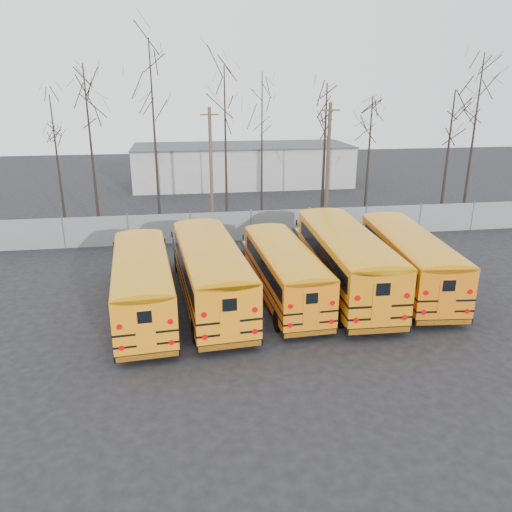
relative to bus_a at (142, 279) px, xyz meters
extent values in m
plane|color=black|center=(6.44, -1.27, -1.71)|extent=(120.00, 120.00, 0.00)
cube|color=gray|center=(6.44, 10.73, -0.71)|extent=(40.00, 0.04, 2.00)
cube|color=beige|center=(8.44, 30.73, 0.29)|extent=(22.00, 8.00, 4.00)
cylinder|color=black|center=(-0.79, -3.38, -1.24)|extent=(0.34, 0.96, 0.94)
cylinder|color=black|center=(1.33, -3.20, -1.24)|extent=(0.34, 0.96, 0.94)
cylinder|color=black|center=(-1.44, 4.50, -1.24)|extent=(0.34, 0.96, 0.94)
cylinder|color=black|center=(0.68, 4.67, -1.24)|extent=(0.34, 0.96, 0.94)
cube|color=orange|center=(0.02, -0.24, -0.13)|extent=(3.06, 8.91, 2.21)
cube|color=orange|center=(-0.40, 4.91, -0.77)|extent=(2.24, 1.77, 0.94)
cube|color=black|center=(0.04, -0.43, 0.36)|extent=(3.02, 7.98, 0.66)
cube|color=black|center=(-0.05, 0.55, -0.81)|extent=(3.22, 10.53, 0.08)
cube|color=black|center=(-0.05, 0.55, -0.34)|extent=(3.22, 10.53, 0.08)
cube|color=black|center=(0.37, -4.51, -1.28)|extent=(2.42, 0.40, 0.26)
cube|color=black|center=(-0.47, 5.66, -1.28)|extent=(2.27, 0.37, 0.24)
cube|color=orange|center=(0.38, -4.61, -0.16)|extent=(0.71, 0.10, 1.46)
cylinder|color=#B20505|center=(-0.51, -4.70, -0.81)|extent=(0.21, 0.05, 0.21)
cylinder|color=#B20505|center=(1.27, -4.55, -0.81)|extent=(0.21, 0.05, 0.21)
cylinder|color=#B20505|center=(-0.51, -4.70, 0.03)|extent=(0.21, 0.05, 0.21)
cylinder|color=#B20505|center=(1.27, -4.55, 0.03)|extent=(0.21, 0.05, 0.21)
cylinder|color=black|center=(2.20, -3.02, -1.20)|extent=(0.36, 1.03, 1.01)
cylinder|color=black|center=(4.47, -2.84, -1.20)|extent=(0.36, 1.03, 1.01)
cylinder|color=black|center=(1.52, 5.42, -1.20)|extent=(0.36, 1.03, 1.01)
cylinder|color=black|center=(3.80, 5.60, -1.20)|extent=(0.36, 1.03, 1.01)
cube|color=orange|center=(3.08, 0.33, -0.02)|extent=(3.26, 9.55, 2.37)
cube|color=orange|center=(2.63, 5.86, -0.70)|extent=(2.40, 1.89, 1.01)
cube|color=black|center=(3.09, 0.13, 0.51)|extent=(3.22, 8.55, 0.71)
cube|color=black|center=(3.01, 1.19, -0.75)|extent=(3.43, 11.28, 0.09)
cube|color=black|center=(3.01, 1.19, -0.25)|extent=(3.43, 11.28, 0.09)
cube|color=black|center=(3.44, -4.24, -1.25)|extent=(2.59, 0.43, 0.28)
cube|color=black|center=(2.57, 6.67, -1.25)|extent=(2.43, 0.39, 0.26)
cube|color=orange|center=(3.45, -4.35, -0.04)|extent=(0.76, 0.10, 1.56)
cylinder|color=#B20505|center=(2.50, -4.44, -0.75)|extent=(0.22, 0.06, 0.22)
cylinder|color=#B20505|center=(4.41, -4.28, -0.75)|extent=(0.22, 0.06, 0.22)
cylinder|color=#B20505|center=(2.50, -4.44, 0.16)|extent=(0.22, 0.06, 0.22)
cylinder|color=#B20505|center=(4.41, -4.28, 0.16)|extent=(0.22, 0.06, 0.22)
cylinder|color=black|center=(5.67, -2.52, -1.26)|extent=(0.29, 0.92, 0.90)
cylinder|color=black|center=(7.71, -2.42, -1.26)|extent=(0.29, 0.92, 0.90)
cylinder|color=black|center=(5.33, 5.08, -1.26)|extent=(0.29, 0.92, 0.90)
cylinder|color=black|center=(7.37, 5.17, -1.26)|extent=(0.29, 0.92, 0.90)
cube|color=orange|center=(6.56, 0.47, -0.19)|extent=(2.64, 8.51, 2.13)
cube|color=orange|center=(6.33, 5.44, -0.80)|extent=(2.10, 1.63, 0.90)
cube|color=black|center=(6.57, 0.29, 0.28)|extent=(2.64, 7.61, 0.63)
cube|color=black|center=(6.52, 1.24, -0.85)|extent=(2.74, 10.07, 0.08)
cube|color=black|center=(6.52, 1.24, -0.40)|extent=(2.74, 10.07, 0.08)
cube|color=black|center=(6.75, -3.65, -1.30)|extent=(2.32, 0.30, 0.25)
cube|color=black|center=(6.30, 6.16, -1.30)|extent=(2.18, 0.28, 0.24)
cube|color=orange|center=(6.75, -3.75, -0.21)|extent=(0.68, 0.07, 1.40)
cylinder|color=#B20505|center=(5.89, -3.79, -0.85)|extent=(0.20, 0.05, 0.20)
cylinder|color=#B20505|center=(7.61, -3.72, -0.85)|extent=(0.20, 0.05, 0.20)
cylinder|color=#B20505|center=(5.89, -3.79, -0.03)|extent=(0.20, 0.05, 0.20)
cylinder|color=#B20505|center=(7.61, -3.72, -0.03)|extent=(0.20, 0.05, 0.20)
cylinder|color=black|center=(8.37, -2.53, -1.18)|extent=(0.33, 1.07, 1.06)
cylinder|color=black|center=(10.76, -2.61, -1.18)|extent=(0.33, 1.07, 1.06)
cylinder|color=black|center=(8.66, 6.38, -1.18)|extent=(0.33, 1.07, 1.06)
cylinder|color=black|center=(11.06, 6.30, -1.18)|extent=(0.33, 1.07, 1.06)
cube|color=orange|center=(9.68, 0.88, 0.07)|extent=(2.97, 9.95, 2.49)
cube|color=orange|center=(9.87, 6.71, -0.65)|extent=(2.45, 1.88, 1.06)
cube|color=black|center=(9.67, 0.67, 0.63)|extent=(2.98, 8.89, 0.74)
cube|color=black|center=(9.71, 1.78, -0.70)|extent=(3.07, 11.78, 0.10)
cube|color=black|center=(9.71, 1.78, -0.17)|extent=(3.07, 11.78, 0.10)
cube|color=black|center=(9.52, -3.95, -1.23)|extent=(2.72, 0.32, 0.30)
cube|color=black|center=(9.90, 7.56, -1.23)|extent=(2.55, 0.30, 0.28)
cube|color=orange|center=(9.52, -4.07, 0.04)|extent=(0.80, 0.07, 1.65)
cylinder|color=#B20505|center=(8.51, -4.04, -0.70)|extent=(0.23, 0.05, 0.23)
cylinder|color=#B20505|center=(10.52, -4.11, -0.70)|extent=(0.23, 0.05, 0.23)
cylinder|color=#B20505|center=(8.51, -4.04, 0.26)|extent=(0.23, 0.05, 0.23)
cylinder|color=#B20505|center=(10.52, -4.11, 0.26)|extent=(0.23, 0.05, 0.23)
cylinder|color=black|center=(11.55, -2.22, -1.22)|extent=(0.37, 1.00, 0.98)
cylinder|color=black|center=(13.74, -2.44, -1.22)|extent=(0.37, 1.00, 0.98)
cylinder|color=black|center=(12.34, 5.94, -1.22)|extent=(0.37, 1.00, 0.98)
cylinder|color=black|center=(14.54, 5.73, -1.22)|extent=(0.37, 1.00, 0.98)
cube|color=orange|center=(12.95, 0.83, -0.07)|extent=(3.31, 9.28, 2.30)
cube|color=orange|center=(13.48, 6.18, -0.73)|extent=(2.35, 1.87, 0.98)
cube|color=black|center=(12.94, 0.64, 0.44)|extent=(3.26, 8.31, 0.68)
cube|color=black|center=(13.03, 1.66, -0.78)|extent=(3.51, 10.95, 0.09)
cube|color=black|center=(13.03, 1.66, -0.29)|extent=(3.51, 10.95, 0.09)
cube|color=black|center=(12.52, -3.59, -1.27)|extent=(2.51, 0.46, 0.27)
cube|color=black|center=(13.55, 6.96, -1.27)|extent=(2.35, 0.42, 0.25)
cube|color=orange|center=(12.51, -3.70, -0.10)|extent=(0.73, 0.11, 1.51)
cylinder|color=#B20505|center=(11.59, -3.62, -0.78)|extent=(0.22, 0.06, 0.21)
cylinder|color=#B20505|center=(13.43, -3.80, -0.78)|extent=(0.22, 0.06, 0.21)
cylinder|color=#B20505|center=(11.59, -3.62, 0.10)|extent=(0.22, 0.06, 0.21)
cylinder|color=#B20505|center=(13.43, -3.80, 0.10)|extent=(0.22, 0.06, 0.21)
cylinder|color=brown|center=(4.36, 18.05, 2.47)|extent=(0.26, 0.26, 8.35)
cube|color=brown|center=(4.36, 18.05, 6.08)|extent=(1.44, 0.57, 0.11)
cylinder|color=#4A3A2A|center=(13.26, 16.31, 2.65)|extent=(0.27, 0.27, 8.71)
cube|color=#4A3A2A|center=(13.26, 16.31, 6.42)|extent=(1.55, 0.32, 0.12)
cone|color=black|center=(-6.72, 16.71, 2.94)|extent=(0.26, 0.26, 9.29)
cone|color=black|center=(-4.05, 15.24, 3.92)|extent=(0.26, 0.26, 11.25)
cone|color=black|center=(0.32, 14.77, 4.70)|extent=(0.26, 0.26, 12.81)
cone|color=black|center=(5.01, 12.50, 3.84)|extent=(0.26, 0.26, 11.09)
cone|color=black|center=(7.95, 15.48, 3.69)|extent=(0.26, 0.26, 10.80)
cone|color=black|center=(13.02, 16.59, 3.32)|extent=(0.26, 0.26, 10.06)
cone|color=black|center=(16.09, 15.19, 2.88)|extent=(0.26, 0.26, 9.17)
cone|color=black|center=(21.43, 13.33, 3.09)|extent=(0.26, 0.26, 9.60)
cone|color=black|center=(24.99, 16.09, 4.41)|extent=(0.26, 0.26, 12.23)
camera|label=1|loc=(1.84, -21.11, 8.08)|focal=35.00mm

